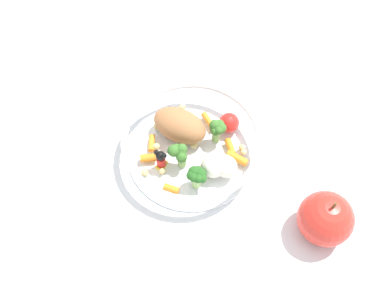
{
  "coord_description": "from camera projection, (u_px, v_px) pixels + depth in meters",
  "views": [
    {
      "loc": [
        -0.03,
        0.34,
        0.57
      ],
      "look_at": [
        -0.01,
        0.01,
        0.03
      ],
      "focal_mm": 40.47,
      "sensor_mm": 36.0,
      "label": 1
    }
  ],
  "objects": [
    {
      "name": "food_container",
      "position": [
        194.0,
        143.0,
        0.64
      ],
      "size": [
        0.21,
        0.21,
        0.05
      ],
      "color": "white",
      "rests_on": "ground_plane"
    },
    {
      "name": "folded_napkin",
      "position": [
        45.0,
        121.0,
        0.69
      ],
      "size": [
        0.16,
        0.16,
        0.01
      ],
      "primitive_type": "cube",
      "rotation": [
        0.0,
        0.0,
        0.23
      ],
      "color": "white",
      "rests_on": "ground_plane"
    },
    {
      "name": "ground_plane",
      "position": [
        184.0,
        149.0,
        0.66
      ],
      "size": [
        2.4,
        2.4,
        0.0
      ],
      "primitive_type": "plane",
      "color": "white"
    },
    {
      "name": "loose_apple",
      "position": [
        325.0,
        219.0,
        0.57
      ],
      "size": [
        0.07,
        0.07,
        0.09
      ],
      "color": "red",
      "rests_on": "ground_plane"
    }
  ]
}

